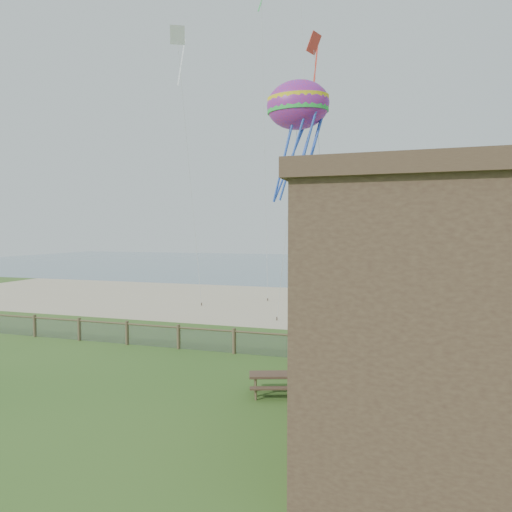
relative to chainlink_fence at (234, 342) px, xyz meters
name	(u,v)px	position (x,y,z in m)	size (l,w,h in m)	color
ground	(178,396)	(0.00, -6.00, -0.55)	(160.00, 160.00, 0.00)	#355D1F
sand_beach	(301,304)	(0.00, 16.00, -0.55)	(72.00, 20.00, 0.02)	#C9B691
ocean	(352,265)	(0.00, 60.00, -0.55)	(160.00, 68.00, 0.02)	slate
chainlink_fence	(234,342)	(0.00, 0.00, 0.00)	(36.20, 0.20, 1.25)	brown
picnic_table	(276,383)	(3.36, -4.73, -0.14)	(1.96, 1.48, 0.83)	brown
octopus_kite	(298,138)	(1.90, 5.61, 10.80)	(3.61, 2.55, 7.43)	#FF2928
kite_white	(178,51)	(-7.30, 8.69, 17.97)	(1.23, 0.70, 3.39)	white
kite_red	(314,56)	(2.51, 7.32, 16.02)	(1.18, 0.70, 2.74)	red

